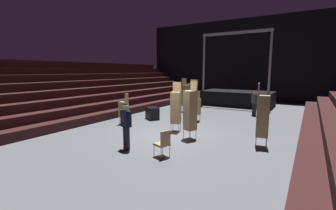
{
  "coord_description": "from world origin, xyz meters",
  "views": [
    {
      "loc": [
        5.23,
        -9.03,
        2.93
      ],
      "look_at": [
        -0.19,
        -0.17,
        1.4
      ],
      "focal_mm": 24.92,
      "sensor_mm": 36.0,
      "label": 1
    }
  ],
  "objects_px": {
    "chair_stack_front_right": "(190,110)",
    "crew_worker_near_stage": "(255,102)",
    "chair_stack_rear_left": "(176,107)",
    "chair_stack_rear_right": "(187,96)",
    "chair_stack_mid_left": "(197,106)",
    "stage_riser": "(237,97)",
    "loose_chair_near_man": "(163,142)",
    "chair_stack_front_left": "(263,115)",
    "chair_stack_mid_right": "(186,95)",
    "chair_stack_mid_centre": "(124,109)",
    "equipment_road_case": "(152,113)",
    "man_with_tie": "(126,123)"
  },
  "relations": [
    {
      "from": "stage_riser",
      "to": "loose_chair_near_man",
      "type": "bearing_deg",
      "value": -85.26
    },
    {
      "from": "chair_stack_front_right",
      "to": "chair_stack_mid_right",
      "type": "xyz_separation_m",
      "value": [
        -3.3,
        5.98,
        -0.08
      ]
    },
    {
      "from": "chair_stack_mid_centre",
      "to": "crew_worker_near_stage",
      "type": "distance_m",
      "value": 8.43
    },
    {
      "from": "chair_stack_mid_left",
      "to": "chair_stack_mid_centre",
      "type": "xyz_separation_m",
      "value": [
        -3.11,
        -2.79,
        -0.04
      ]
    },
    {
      "from": "chair_stack_rear_right",
      "to": "chair_stack_mid_right",
      "type": "bearing_deg",
      "value": -141.42
    },
    {
      "from": "chair_stack_mid_right",
      "to": "equipment_road_case",
      "type": "bearing_deg",
      "value": 14.42
    },
    {
      "from": "chair_stack_front_right",
      "to": "loose_chair_near_man",
      "type": "relative_size",
      "value": 2.71
    },
    {
      "from": "stage_riser",
      "to": "chair_stack_rear_left",
      "type": "relative_size",
      "value": 2.48
    },
    {
      "from": "man_with_tie",
      "to": "equipment_road_case",
      "type": "distance_m",
      "value": 5.63
    },
    {
      "from": "chair_stack_mid_left",
      "to": "equipment_road_case",
      "type": "bearing_deg",
      "value": -174.71
    },
    {
      "from": "chair_stack_mid_right",
      "to": "chair_stack_mid_centre",
      "type": "xyz_separation_m",
      "value": [
        -1.08,
        -5.32,
        -0.34
      ]
    },
    {
      "from": "chair_stack_front_left",
      "to": "chair_stack_rear_right",
      "type": "distance_m",
      "value": 9.69
    },
    {
      "from": "chair_stack_mid_left",
      "to": "crew_worker_near_stage",
      "type": "distance_m",
      "value": 4.3
    },
    {
      "from": "loose_chair_near_man",
      "to": "chair_stack_rear_right",
      "type": "bearing_deg",
      "value": 40.33
    },
    {
      "from": "chair_stack_rear_left",
      "to": "chair_stack_mid_centre",
      "type": "bearing_deg",
      "value": -12.65
    },
    {
      "from": "chair_stack_rear_left",
      "to": "chair_stack_rear_right",
      "type": "distance_m",
      "value": 7.19
    },
    {
      "from": "chair_stack_front_right",
      "to": "equipment_road_case",
      "type": "xyz_separation_m",
      "value": [
        -3.8,
        2.55,
        -0.92
      ]
    },
    {
      "from": "stage_riser",
      "to": "chair_stack_front_left",
      "type": "relative_size",
      "value": 2.4
    },
    {
      "from": "chair_stack_mid_centre",
      "to": "loose_chair_near_man",
      "type": "distance_m",
      "value": 5.53
    },
    {
      "from": "stage_riser",
      "to": "chair_stack_rear_right",
      "type": "bearing_deg",
      "value": -130.37
    },
    {
      "from": "chair_stack_front_left",
      "to": "man_with_tie",
      "type": "bearing_deg",
      "value": -66.22
    },
    {
      "from": "chair_stack_front_right",
      "to": "chair_stack_mid_left",
      "type": "xyz_separation_m",
      "value": [
        -1.27,
        3.45,
        -0.38
      ]
    },
    {
      "from": "chair_stack_mid_left",
      "to": "chair_stack_mid_right",
      "type": "height_order",
      "value": "chair_stack_mid_right"
    },
    {
      "from": "chair_stack_front_left",
      "to": "crew_worker_near_stage",
      "type": "height_order",
      "value": "chair_stack_front_left"
    },
    {
      "from": "stage_riser",
      "to": "chair_stack_mid_centre",
      "type": "distance_m",
      "value": 10.86
    },
    {
      "from": "chair_stack_mid_left",
      "to": "loose_chair_near_man",
      "type": "bearing_deg",
      "value": -90.45
    },
    {
      "from": "chair_stack_mid_centre",
      "to": "equipment_road_case",
      "type": "height_order",
      "value": "chair_stack_mid_centre"
    },
    {
      "from": "chair_stack_front_left",
      "to": "chair_stack_mid_left",
      "type": "relative_size",
      "value": 1.38
    },
    {
      "from": "chair_stack_front_right",
      "to": "chair_stack_rear_right",
      "type": "distance_m",
      "value": 8.41
    },
    {
      "from": "chair_stack_mid_centre",
      "to": "loose_chair_near_man",
      "type": "xyz_separation_m",
      "value": [
        4.57,
        -3.11,
        -0.33
      ]
    },
    {
      "from": "chair_stack_front_right",
      "to": "man_with_tie",
      "type": "bearing_deg",
      "value": 85.3
    },
    {
      "from": "crew_worker_near_stage",
      "to": "equipment_road_case",
      "type": "relative_size",
      "value": 1.85
    },
    {
      "from": "crew_worker_near_stage",
      "to": "stage_riser",
      "type": "bearing_deg",
      "value": -19.4
    },
    {
      "from": "stage_riser",
      "to": "chair_stack_rear_right",
      "type": "height_order",
      "value": "stage_riser"
    },
    {
      "from": "chair_stack_mid_right",
      "to": "chair_stack_front_right",
      "type": "bearing_deg",
      "value": 51.54
    },
    {
      "from": "chair_stack_front_left",
      "to": "chair_stack_mid_right",
      "type": "height_order",
      "value": "chair_stack_front_left"
    },
    {
      "from": "chair_stack_rear_right",
      "to": "stage_riser",
      "type": "bearing_deg",
      "value": -24.77
    },
    {
      "from": "stage_riser",
      "to": "chair_stack_rear_right",
      "type": "xyz_separation_m",
      "value": [
        -2.99,
        -3.52,
        0.28
      ]
    },
    {
      "from": "chair_stack_rear_right",
      "to": "chair_stack_rear_left",
      "type": "bearing_deg",
      "value": -141.84
    },
    {
      "from": "chair_stack_front_left",
      "to": "chair_stack_front_right",
      "type": "relative_size",
      "value": 0.97
    },
    {
      "from": "chair_stack_mid_left",
      "to": "chair_stack_rear_left",
      "type": "distance_m",
      "value": 2.68
    },
    {
      "from": "stage_riser",
      "to": "chair_stack_rear_left",
      "type": "bearing_deg",
      "value": -91.32
    },
    {
      "from": "chair_stack_mid_centre",
      "to": "crew_worker_near_stage",
      "type": "xyz_separation_m",
      "value": [
        5.65,
        6.26,
        0.08
      ]
    },
    {
      "from": "chair_stack_rear_right",
      "to": "crew_worker_near_stage",
      "type": "height_order",
      "value": "chair_stack_rear_right"
    },
    {
      "from": "equipment_road_case",
      "to": "loose_chair_near_man",
      "type": "relative_size",
      "value": 0.95
    },
    {
      "from": "chair_stack_rear_left",
      "to": "chair_stack_rear_right",
      "type": "bearing_deg",
      "value": -82.45
    },
    {
      "from": "man_with_tie",
      "to": "chair_stack_mid_right",
      "type": "distance_m",
      "value": 8.7
    },
    {
      "from": "chair_stack_front_right",
      "to": "stage_riser",
      "type": "bearing_deg",
      "value": -60.62
    },
    {
      "from": "stage_riser",
      "to": "crew_worker_near_stage",
      "type": "bearing_deg",
      "value": -61.5
    },
    {
      "from": "chair_stack_front_right",
      "to": "crew_worker_near_stage",
      "type": "relative_size",
      "value": 1.54
    }
  ]
}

